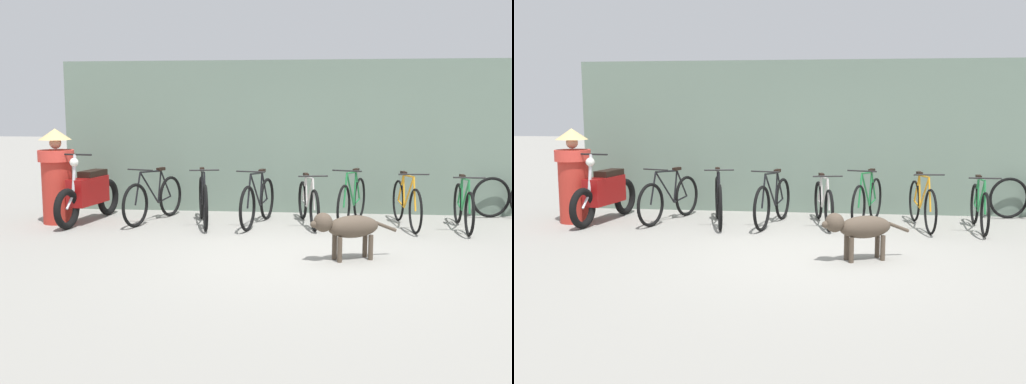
% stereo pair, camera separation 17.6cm
% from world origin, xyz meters
% --- Properties ---
extents(ground_plane, '(60.00, 60.00, 0.00)m').
position_xyz_m(ground_plane, '(0.00, 0.00, 0.00)').
color(ground_plane, gray).
extents(shop_wall_back, '(8.77, 0.20, 2.69)m').
position_xyz_m(shop_wall_back, '(0.00, 3.20, 1.34)').
color(shop_wall_back, slate).
rests_on(shop_wall_back, ground).
extents(bicycle_0, '(0.61, 1.70, 0.90)m').
position_xyz_m(bicycle_0, '(-2.47, 2.04, 0.37)').
color(bicycle_0, black).
rests_on(bicycle_0, ground).
extents(bicycle_1, '(0.55, 1.71, 0.93)m').
position_xyz_m(bicycle_1, '(-1.62, 1.88, 0.38)').
color(bicycle_1, black).
rests_on(bicycle_1, ground).
extents(bicycle_2, '(0.51, 1.70, 0.91)m').
position_xyz_m(bicycle_2, '(-0.74, 1.91, 0.37)').
color(bicycle_2, black).
rests_on(bicycle_2, ground).
extents(bicycle_3, '(0.49, 1.63, 0.84)m').
position_xyz_m(bicycle_3, '(0.06, 2.02, 0.34)').
color(bicycle_3, black).
rests_on(bicycle_3, ground).
extents(bicycle_4, '(0.60, 1.62, 0.92)m').
position_xyz_m(bicycle_4, '(0.76, 2.09, 0.38)').
color(bicycle_4, black).
rests_on(bicycle_4, ground).
extents(bicycle_5, '(0.46, 1.72, 0.88)m').
position_xyz_m(bicycle_5, '(1.60, 1.99, 0.37)').
color(bicycle_5, black).
rests_on(bicycle_5, ground).
extents(bicycle_6, '(0.46, 1.64, 0.85)m').
position_xyz_m(bicycle_6, '(2.45, 1.89, 0.35)').
color(bicycle_6, black).
rests_on(bicycle_6, ground).
extents(motorcycle, '(0.58, 1.92, 1.15)m').
position_xyz_m(motorcycle, '(-3.53, 1.90, 0.46)').
color(motorcycle, black).
rests_on(motorcycle, ground).
extents(stray_dog, '(1.10, 0.57, 0.61)m').
position_xyz_m(stray_dog, '(0.57, -0.21, 0.41)').
color(stray_dog, '#4C3F33').
rests_on(stray_dog, ground).
extents(person_in_robes, '(0.67, 0.67, 1.53)m').
position_xyz_m(person_in_robes, '(-3.99, 1.74, 0.79)').
color(person_in_robes, '#B72D23').
rests_on(person_in_robes, ground).
extents(spare_tire_left, '(0.69, 0.20, 0.70)m').
position_xyz_m(spare_tire_left, '(3.16, 2.95, 0.35)').
color(spare_tire_left, black).
rests_on(spare_tire_left, ground).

